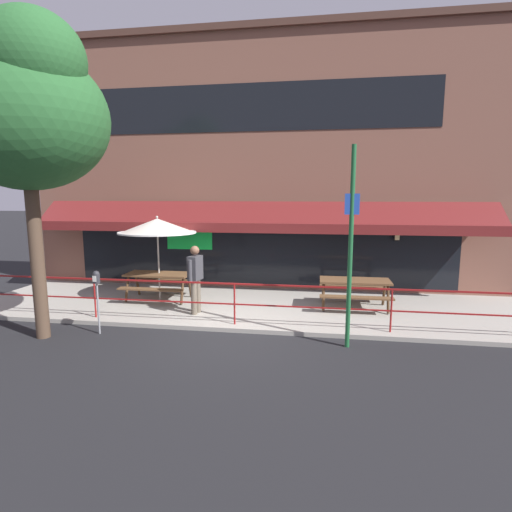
{
  "coord_description": "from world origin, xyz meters",
  "views": [
    {
      "loc": [
        1.85,
        -8.36,
        3.05
      ],
      "look_at": [
        0.29,
        1.6,
        1.5
      ],
      "focal_mm": 28.0,
      "sensor_mm": 36.0,
      "label": 1
    }
  ],
  "objects_px": {
    "picnic_table_left": "(159,279)",
    "picnic_table_centre": "(355,286)",
    "patio_umbrella_left": "(157,226)",
    "parking_meter_near": "(97,283)",
    "street_sign_pole": "(351,246)",
    "street_tree_curbside": "(27,110)",
    "pedestrian_walking": "(195,276)"
  },
  "relations": [
    {
      "from": "patio_umbrella_left",
      "to": "street_tree_curbside",
      "type": "relative_size",
      "value": 0.37
    },
    {
      "from": "street_sign_pole",
      "to": "street_tree_curbside",
      "type": "bearing_deg",
      "value": -175.4
    },
    {
      "from": "patio_umbrella_left",
      "to": "picnic_table_centre",
      "type": "bearing_deg",
      "value": -0.8
    },
    {
      "from": "pedestrian_walking",
      "to": "picnic_table_centre",
      "type": "bearing_deg",
      "value": 15.13
    },
    {
      "from": "patio_umbrella_left",
      "to": "parking_meter_near",
      "type": "bearing_deg",
      "value": -96.96
    },
    {
      "from": "picnic_table_centre",
      "to": "pedestrian_walking",
      "type": "relative_size",
      "value": 1.05
    },
    {
      "from": "patio_umbrella_left",
      "to": "street_sign_pole",
      "type": "relative_size",
      "value": 0.59
    },
    {
      "from": "pedestrian_walking",
      "to": "picnic_table_left",
      "type": "bearing_deg",
      "value": 142.48
    },
    {
      "from": "picnic_table_centre",
      "to": "parking_meter_near",
      "type": "distance_m",
      "value": 6.29
    },
    {
      "from": "pedestrian_walking",
      "to": "parking_meter_near",
      "type": "xyz_separation_m",
      "value": [
        -1.75,
        -1.51,
        0.09
      ]
    },
    {
      "from": "street_sign_pole",
      "to": "street_tree_curbside",
      "type": "relative_size",
      "value": 0.62
    },
    {
      "from": "pedestrian_walking",
      "to": "street_sign_pole",
      "type": "xyz_separation_m",
      "value": [
        3.62,
        -1.44,
        1.0
      ]
    },
    {
      "from": "pedestrian_walking",
      "to": "parking_meter_near",
      "type": "relative_size",
      "value": 1.2
    },
    {
      "from": "picnic_table_left",
      "to": "pedestrian_walking",
      "type": "height_order",
      "value": "pedestrian_walking"
    },
    {
      "from": "patio_umbrella_left",
      "to": "street_sign_pole",
      "type": "bearing_deg",
      "value": -27.16
    },
    {
      "from": "picnic_table_centre",
      "to": "picnic_table_left",
      "type": "bearing_deg",
      "value": 179.72
    },
    {
      "from": "picnic_table_left",
      "to": "street_sign_pole",
      "type": "distance_m",
      "value": 5.81
    },
    {
      "from": "picnic_table_centre",
      "to": "street_sign_pole",
      "type": "xyz_separation_m",
      "value": [
        -0.34,
        -2.52,
        1.35
      ]
    },
    {
      "from": "parking_meter_near",
      "to": "street_sign_pole",
      "type": "height_order",
      "value": "street_sign_pole"
    },
    {
      "from": "picnic_table_left",
      "to": "picnic_table_centre",
      "type": "xyz_separation_m",
      "value": [
        5.39,
        -0.03,
        0.0
      ]
    },
    {
      "from": "picnic_table_centre",
      "to": "parking_meter_near",
      "type": "xyz_separation_m",
      "value": [
        -5.71,
        -2.58,
        0.44
      ]
    },
    {
      "from": "parking_meter_near",
      "to": "street_tree_curbside",
      "type": "relative_size",
      "value": 0.22
    },
    {
      "from": "picnic_table_left",
      "to": "patio_umbrella_left",
      "type": "xyz_separation_m",
      "value": [
        0.0,
        0.05,
        1.47
      ]
    },
    {
      "from": "patio_umbrella_left",
      "to": "parking_meter_near",
      "type": "xyz_separation_m",
      "value": [
        -0.32,
        -2.65,
        -1.03
      ]
    },
    {
      "from": "picnic_table_centre",
      "to": "parking_meter_near",
      "type": "height_order",
      "value": "parking_meter_near"
    },
    {
      "from": "parking_meter_near",
      "to": "street_sign_pole",
      "type": "xyz_separation_m",
      "value": [
        5.37,
        0.06,
        0.9
      ]
    },
    {
      "from": "parking_meter_near",
      "to": "street_tree_curbside",
      "type": "xyz_separation_m",
      "value": [
        -0.99,
        -0.45,
        3.56
      ]
    },
    {
      "from": "patio_umbrella_left",
      "to": "street_tree_curbside",
      "type": "bearing_deg",
      "value": -112.97
    },
    {
      "from": "picnic_table_centre",
      "to": "street_sign_pole",
      "type": "bearing_deg",
      "value": -97.75
    },
    {
      "from": "street_sign_pole",
      "to": "picnic_table_left",
      "type": "bearing_deg",
      "value": 153.28
    },
    {
      "from": "picnic_table_centre",
      "to": "pedestrian_walking",
      "type": "xyz_separation_m",
      "value": [
        -3.96,
        -1.07,
        0.35
      ]
    },
    {
      "from": "picnic_table_left",
      "to": "street_tree_curbside",
      "type": "xyz_separation_m",
      "value": [
        -1.31,
        -3.05,
        4.0
      ]
    }
  ]
}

